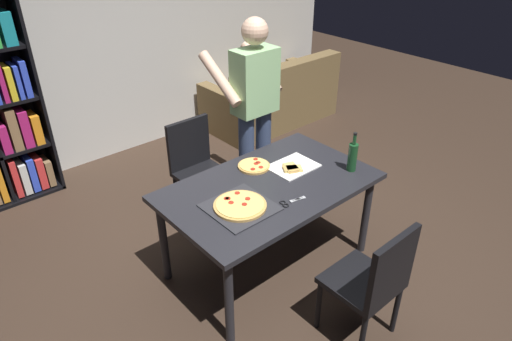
% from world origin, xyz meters
% --- Properties ---
extents(ground_plane, '(12.00, 12.00, 0.00)m').
position_xyz_m(ground_plane, '(0.00, 0.00, 0.00)').
color(ground_plane, '#38281E').
extents(back_wall, '(6.40, 0.10, 2.80)m').
position_xyz_m(back_wall, '(0.00, 2.60, 1.40)').
color(back_wall, silver).
rests_on(back_wall, ground_plane).
extents(dining_table, '(1.55, 0.94, 0.75)m').
position_xyz_m(dining_table, '(0.00, 0.00, 0.67)').
color(dining_table, '#232328').
rests_on(dining_table, ground_plane).
extents(chair_near_camera, '(0.42, 0.42, 0.90)m').
position_xyz_m(chair_near_camera, '(-0.00, -0.96, 0.51)').
color(chair_near_camera, black).
rests_on(chair_near_camera, ground_plane).
extents(chair_far_side, '(0.42, 0.42, 0.90)m').
position_xyz_m(chair_far_side, '(0.00, 0.96, 0.51)').
color(chair_far_side, black).
rests_on(chair_far_side, ground_plane).
extents(couch, '(1.70, 0.86, 0.85)m').
position_xyz_m(couch, '(1.90, 1.99, 0.30)').
color(couch, brown).
rests_on(couch, ground_plane).
extents(person_serving_pizza, '(0.55, 0.54, 1.75)m').
position_xyz_m(person_serving_pizza, '(0.49, 0.74, 1.00)').
color(person_serving_pizza, '#38476B').
rests_on(person_serving_pizza, ground_plane).
extents(pepperoni_pizza_on_tray, '(0.42, 0.42, 0.04)m').
position_xyz_m(pepperoni_pizza_on_tray, '(-0.35, -0.09, 0.77)').
color(pepperoni_pizza_on_tray, '#2D2D33').
rests_on(pepperoni_pizza_on_tray, dining_table).
extents(pizza_slices_on_towel, '(0.36, 0.28, 0.03)m').
position_xyz_m(pizza_slices_on_towel, '(0.29, 0.05, 0.76)').
color(pizza_slices_on_towel, white).
rests_on(pizza_slices_on_towel, dining_table).
extents(wine_bottle, '(0.07, 0.07, 0.32)m').
position_xyz_m(wine_bottle, '(0.61, -0.26, 0.87)').
color(wine_bottle, '#194723').
rests_on(wine_bottle, dining_table).
extents(kitchen_scissors, '(0.20, 0.09, 0.01)m').
position_xyz_m(kitchen_scissors, '(-0.06, -0.26, 0.76)').
color(kitchen_scissors, silver).
rests_on(kitchen_scissors, dining_table).
extents(second_pizza_plain, '(0.25, 0.25, 0.03)m').
position_xyz_m(second_pizza_plain, '(0.08, 0.26, 0.76)').
color(second_pizza_plain, tan).
rests_on(second_pizza_plain, dining_table).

